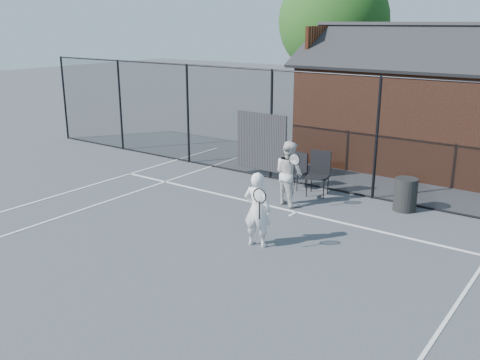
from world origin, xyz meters
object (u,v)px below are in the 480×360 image
Objects in this scene: player_front at (257,209)px; chair_right at (318,175)px; waste_bin at (405,194)px; player_back at (289,173)px; clubhouse at (412,111)px; chair_left at (296,171)px.

player_front is 1.37× the size of chair_right.
waste_bin is (1.62, 3.69, -0.36)m from player_front.
waste_bin is at bearing 66.36° from player_front.
player_back is at bearing 107.48° from player_front.
player_front reaches higher than waste_bin.
chair_right is (-0.72, -4.60, -1.07)m from clubhouse.
chair_left is at bearing 109.16° from player_front.
player_back is at bearing -99.62° from clubhouse.
player_back is 2.71m from waste_bin.
clubhouse is 4.77m from chair_right.
clubhouse is 6.02× the size of chair_right.
chair_right is at bearing -174.82° from waste_bin.
player_back is 1.35m from chair_left.
chair_right is at bearing -98.88° from clubhouse.
player_back is (-0.95, -5.61, -0.83)m from clubhouse.
player_back is at bearing -115.52° from chair_right.
player_back reaches higher than chair_left.
player_back reaches higher than player_front.
waste_bin is at bearing 26.83° from player_back.
player_front is 1.94× the size of waste_bin.
chair_right is at bearing 77.10° from player_back.
clubhouse is at bearing 88.79° from player_front.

